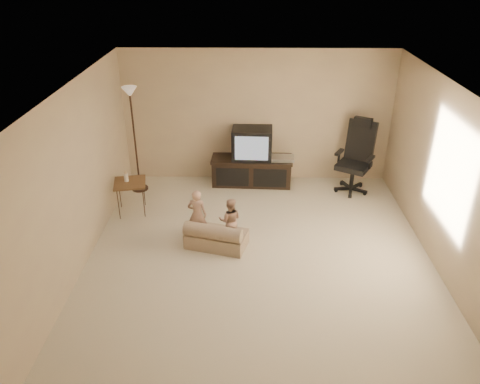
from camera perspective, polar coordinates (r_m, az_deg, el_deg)
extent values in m
plane|color=beige|center=(6.93, 2.35, -8.04)|extent=(5.50, 5.50, 0.00)
plane|color=white|center=(5.85, 2.82, 12.34)|extent=(5.50, 5.50, 0.00)
plane|color=tan|center=(8.84, 2.15, 9.15)|extent=(5.00, 0.00, 5.00)
plane|color=tan|center=(4.01, 3.51, -16.31)|extent=(5.00, 0.00, 5.00)
plane|color=tan|center=(6.70, -19.35, 1.36)|extent=(0.00, 5.50, 5.50)
plane|color=tan|center=(6.84, 24.01, 1.02)|extent=(0.00, 5.50, 5.50)
cube|color=black|center=(8.97, 1.43, 2.48)|extent=(1.50, 0.59, 0.48)
cube|color=black|center=(8.86, 1.45, 4.06)|extent=(1.54, 0.64, 0.04)
cube|color=black|center=(8.74, -0.92, 1.83)|extent=(0.61, 0.05, 0.36)
cube|color=black|center=(8.72, 3.65, 1.70)|extent=(0.61, 0.05, 0.36)
cube|color=black|center=(8.76, 1.48, 5.98)|extent=(0.76, 0.56, 0.58)
cube|color=white|center=(8.51, 1.41, 5.32)|extent=(0.61, 0.04, 0.45)
cube|color=#AEAEB0|center=(8.79, 5.24, 4.13)|extent=(0.44, 0.31, 0.06)
cylinder|color=black|center=(8.88, 13.48, 1.66)|extent=(0.08, 0.08, 0.43)
cube|color=black|center=(8.78, 13.66, 3.12)|extent=(0.74, 0.74, 0.10)
cube|color=black|center=(8.86, 14.51, 6.05)|extent=(0.54, 0.43, 0.76)
cube|color=black|center=(8.74, 14.78, 8.23)|extent=(0.33, 0.26, 0.17)
cube|color=black|center=(8.78, 12.02, 4.77)|extent=(0.22, 0.30, 0.04)
cube|color=black|center=(8.63, 15.63, 3.91)|extent=(0.22, 0.30, 0.04)
cube|color=brown|center=(8.03, -13.29, 1.09)|extent=(0.60, 0.60, 0.03)
cylinder|color=black|center=(7.99, -14.60, -1.46)|extent=(0.01, 0.01, 0.57)
cylinder|color=black|center=(7.96, -11.66, -1.23)|extent=(0.01, 0.01, 0.57)
cylinder|color=black|center=(8.35, -14.45, -0.12)|extent=(0.01, 0.01, 0.57)
cylinder|color=black|center=(8.32, -11.64, 0.11)|extent=(0.01, 0.01, 0.57)
cylinder|color=silver|center=(8.03, -13.72, 1.75)|extent=(0.07, 0.07, 0.14)
cone|color=#D4B68A|center=(7.99, -13.79, 2.38)|extent=(0.06, 0.06, 0.05)
cylinder|color=black|center=(9.03, -12.08, 0.45)|extent=(0.30, 0.30, 0.03)
cylinder|color=black|center=(8.66, -12.66, 5.86)|extent=(0.03, 0.03, 1.84)
cone|color=beige|center=(8.37, -13.32, 11.80)|extent=(0.26, 0.26, 0.17)
cube|color=tan|center=(7.14, -2.86, -5.71)|extent=(0.99, 0.71, 0.23)
cylinder|color=tan|center=(6.91, -3.33, -4.90)|extent=(0.90, 0.44, 0.21)
imported|color=tan|center=(7.20, -5.23, -2.75)|extent=(0.33, 0.27, 0.83)
imported|color=tan|center=(7.12, -1.22, -3.47)|extent=(0.36, 0.20, 0.73)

